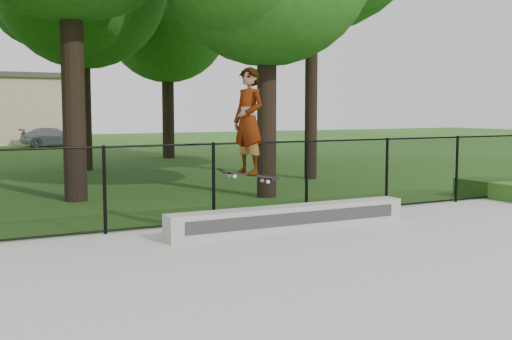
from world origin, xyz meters
name	(u,v)px	position (x,y,z in m)	size (l,w,h in m)	color
ground	(449,321)	(0.00, 0.00, 0.00)	(100.00, 100.00, 0.00)	#2A4C15
concrete_slab	(449,318)	(0.00, 0.00, 0.03)	(14.00, 12.00, 0.06)	#A8A8A2
grind_ledge	(291,218)	(0.93, 4.70, 0.28)	(4.54, 0.40, 0.43)	#A3A49F
car_c	(54,137)	(2.14, 33.31, 0.54)	(1.50, 3.39, 1.07)	gray
skater_airborne	(249,123)	(-0.03, 4.43, 1.94)	(0.84, 0.70, 1.86)	black
chainlink_fence	(214,183)	(0.00, 5.90, 0.81)	(16.06, 0.06, 1.50)	black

